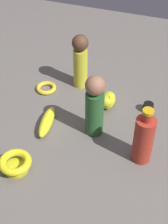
% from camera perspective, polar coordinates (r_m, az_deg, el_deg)
% --- Properties ---
extents(ground, '(2.00, 2.00, 0.00)m').
position_cam_1_polar(ground, '(1.26, 0.00, -2.99)').
color(ground, '#5B5651').
extents(nail_polish_jar, '(0.04, 0.04, 0.04)m').
position_cam_1_polar(nail_polish_jar, '(1.35, 10.85, 0.81)').
color(nail_polish_jar, black).
rests_on(nail_polish_jar, ground).
extents(bowl, '(0.11, 0.11, 0.05)m').
position_cam_1_polar(bowl, '(1.14, -11.60, -8.52)').
color(bowl, gold).
rests_on(bowl, ground).
extents(banana, '(0.07, 0.17, 0.04)m').
position_cam_1_polar(banana, '(1.27, -6.34, -1.64)').
color(banana, yellow).
rests_on(banana, ground).
extents(person_figure_child, '(0.09, 0.09, 0.25)m').
position_cam_1_polar(person_figure_child, '(1.17, 1.82, 1.14)').
color(person_figure_child, '#265528').
rests_on(person_figure_child, ground).
extents(cat_figurine, '(0.06, 0.13, 0.08)m').
position_cam_1_polar(cat_figurine, '(1.34, 4.03, 2.01)').
color(cat_figurine, gold).
rests_on(cat_figurine, ground).
extents(bangle, '(0.09, 0.09, 0.02)m').
position_cam_1_polar(bangle, '(1.45, -6.45, 4.09)').
color(bangle, yellow).
rests_on(bangle, ground).
extents(bottle_tall, '(0.07, 0.07, 0.22)m').
position_cam_1_polar(bottle_tall, '(1.12, 10.09, -4.50)').
color(bottle_tall, maroon).
rests_on(bottle_tall, ground).
extents(person_figure_adult, '(0.08, 0.08, 0.24)m').
position_cam_1_polar(person_figure_adult, '(1.40, -0.62, 8.83)').
color(person_figure_adult, gold).
rests_on(person_figure_adult, ground).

